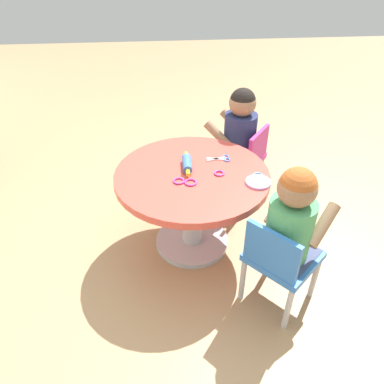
{
  "coord_description": "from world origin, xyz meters",
  "views": [
    {
      "loc": [
        -1.64,
        0.15,
        1.58
      ],
      "look_at": [
        0.0,
        0.0,
        0.38
      ],
      "focal_mm": 34.26,
      "sensor_mm": 36.0,
      "label": 1
    }
  ],
  "objects_px": {
    "craft_scissors": "(222,159)",
    "rolling_pin": "(187,164)",
    "seated_child_right": "(240,127)",
    "craft_table": "(192,192)",
    "seated_child_left": "(292,218)",
    "child_chair_right": "(243,159)",
    "child_chair_left": "(280,259)"
  },
  "relations": [
    {
      "from": "child_chair_left",
      "to": "seated_child_right",
      "type": "relative_size",
      "value": 1.05
    },
    {
      "from": "child_chair_left",
      "to": "rolling_pin",
      "type": "distance_m",
      "value": 0.7
    },
    {
      "from": "seated_child_right",
      "to": "rolling_pin",
      "type": "xyz_separation_m",
      "value": [
        -0.43,
        0.38,
        0.0
      ]
    },
    {
      "from": "child_chair_right",
      "to": "craft_scissors",
      "type": "bearing_deg",
      "value": 148.26
    },
    {
      "from": "seated_child_right",
      "to": "craft_scissors",
      "type": "distance_m",
      "value": 0.4
    },
    {
      "from": "craft_table",
      "to": "child_chair_left",
      "type": "distance_m",
      "value": 0.6
    },
    {
      "from": "seated_child_right",
      "to": "craft_scissors",
      "type": "xyz_separation_m",
      "value": [
        -0.36,
        0.17,
        -0.02
      ]
    },
    {
      "from": "child_chair_right",
      "to": "craft_scissors",
      "type": "height_order",
      "value": "child_chair_right"
    },
    {
      "from": "craft_table",
      "to": "seated_child_right",
      "type": "height_order",
      "value": "seated_child_right"
    },
    {
      "from": "craft_table",
      "to": "child_chair_right",
      "type": "height_order",
      "value": "child_chair_right"
    },
    {
      "from": "seated_child_right",
      "to": "rolling_pin",
      "type": "height_order",
      "value": "seated_child_right"
    },
    {
      "from": "rolling_pin",
      "to": "craft_scissors",
      "type": "bearing_deg",
      "value": -70.67
    },
    {
      "from": "seated_child_left",
      "to": "seated_child_right",
      "type": "relative_size",
      "value": 1.0
    },
    {
      "from": "child_chair_right",
      "to": "rolling_pin",
      "type": "xyz_separation_m",
      "value": [
        -0.4,
        0.41,
        0.23
      ]
    },
    {
      "from": "child_chair_left",
      "to": "rolling_pin",
      "type": "relative_size",
      "value": 2.33
    },
    {
      "from": "child_chair_right",
      "to": "rolling_pin",
      "type": "bearing_deg",
      "value": 134.58
    },
    {
      "from": "child_chair_left",
      "to": "seated_child_right",
      "type": "distance_m",
      "value": 0.98
    },
    {
      "from": "seated_child_left",
      "to": "child_chair_right",
      "type": "height_order",
      "value": "seated_child_left"
    },
    {
      "from": "child_chair_left",
      "to": "child_chair_right",
      "type": "relative_size",
      "value": 1.0
    },
    {
      "from": "child_chair_left",
      "to": "seated_child_left",
      "type": "bearing_deg",
      "value": -48.01
    },
    {
      "from": "craft_scissors",
      "to": "child_chair_left",
      "type": "bearing_deg",
      "value": -162.04
    },
    {
      "from": "seated_child_right",
      "to": "craft_scissors",
      "type": "bearing_deg",
      "value": 154.03
    },
    {
      "from": "rolling_pin",
      "to": "craft_scissors",
      "type": "height_order",
      "value": "rolling_pin"
    },
    {
      "from": "craft_table",
      "to": "seated_child_left",
      "type": "height_order",
      "value": "seated_child_left"
    },
    {
      "from": "child_chair_left",
      "to": "craft_scissors",
      "type": "relative_size",
      "value": 3.96
    },
    {
      "from": "child_chair_right",
      "to": "seated_child_right",
      "type": "distance_m",
      "value": 0.23
    },
    {
      "from": "seated_child_left",
      "to": "craft_scissors",
      "type": "bearing_deg",
      "value": 21.39
    },
    {
      "from": "craft_table",
      "to": "rolling_pin",
      "type": "relative_size",
      "value": 3.63
    },
    {
      "from": "seated_child_right",
      "to": "craft_scissors",
      "type": "relative_size",
      "value": 3.77
    },
    {
      "from": "craft_scissors",
      "to": "rolling_pin",
      "type": "bearing_deg",
      "value": 109.33
    },
    {
      "from": "craft_scissors",
      "to": "seated_child_left",
      "type": "bearing_deg",
      "value": -158.61
    },
    {
      "from": "rolling_pin",
      "to": "seated_child_right",
      "type": "bearing_deg",
      "value": -41.45
    }
  ]
}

